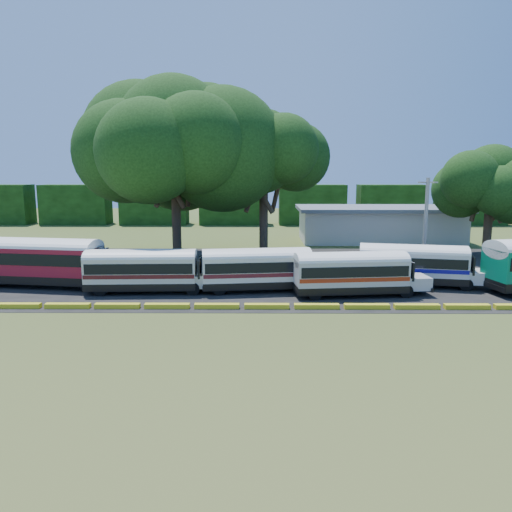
{
  "coord_description": "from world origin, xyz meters",
  "views": [
    {
      "loc": [
        4.08,
        -27.99,
        8.26
      ],
      "look_at": [
        3.81,
        6.0,
        2.35
      ],
      "focal_mm": 35.0,
      "sensor_mm": 36.0,
      "label": 1
    }
  ],
  "objects_px": {
    "bus_cream_west": "(145,268)",
    "bus_white_red": "(353,271)",
    "tree_west": "(174,136)",
    "bus_red": "(43,259)"
  },
  "relations": [
    {
      "from": "bus_cream_west",
      "to": "bus_white_red",
      "type": "relative_size",
      "value": 1.0
    },
    {
      "from": "bus_white_red",
      "to": "tree_west",
      "type": "distance_m",
      "value": 20.27
    },
    {
      "from": "bus_red",
      "to": "tree_west",
      "type": "xyz_separation_m",
      "value": [
        8.01,
        9.26,
        9.1
      ]
    },
    {
      "from": "bus_cream_west",
      "to": "tree_west",
      "type": "distance_m",
      "value": 14.47
    },
    {
      "from": "bus_white_red",
      "to": "tree_west",
      "type": "relative_size",
      "value": 0.56
    },
    {
      "from": "bus_white_red",
      "to": "tree_west",
      "type": "bearing_deg",
      "value": 132.67
    },
    {
      "from": "bus_cream_west",
      "to": "tree_west",
      "type": "bearing_deg",
      "value": 85.39
    },
    {
      "from": "bus_cream_west",
      "to": "bus_red",
      "type": "bearing_deg",
      "value": 164.79
    },
    {
      "from": "bus_red",
      "to": "bus_white_red",
      "type": "relative_size",
      "value": 1.19
    },
    {
      "from": "bus_cream_west",
      "to": "tree_west",
      "type": "height_order",
      "value": "tree_west"
    }
  ]
}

